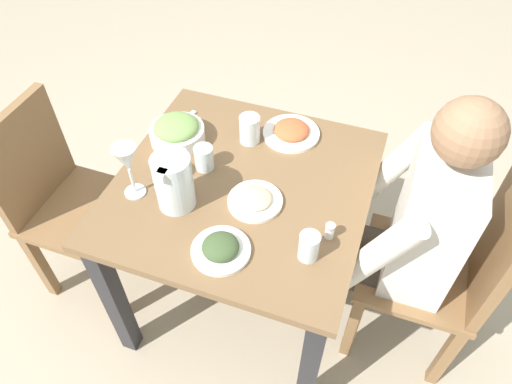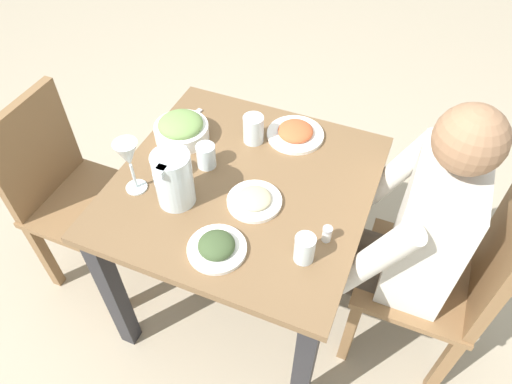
{
  "view_description": "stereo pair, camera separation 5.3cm",
  "coord_description": "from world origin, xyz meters",
  "px_view_note": "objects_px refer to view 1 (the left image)",
  "views": [
    {
      "loc": [
        -0.99,
        -0.4,
        1.86
      ],
      "look_at": [
        -0.02,
        -0.06,
        0.72
      ],
      "focal_mm": 33.25,
      "sensor_mm": 36.0,
      "label": 1
    },
    {
      "loc": [
        -0.98,
        -0.45,
        1.86
      ],
      "look_at": [
        -0.02,
        -0.06,
        0.72
      ],
      "focal_mm": 33.25,
      "sensor_mm": 36.0,
      "label": 2
    }
  ],
  "objects_px": {
    "diner_near": "(397,227)",
    "salad_bowl": "(177,131)",
    "salt_shaker": "(330,231)",
    "chair_far": "(62,196)",
    "wine_glass": "(127,161)",
    "water_glass_far_right": "(250,129)",
    "plate_rice_curry": "(291,131)",
    "plate_beans": "(255,200)",
    "chair_near": "(448,268)",
    "water_glass_center": "(204,158)",
    "plate_dolmas": "(221,248)",
    "dining_table": "(243,209)",
    "water_glass_near_left": "(309,246)",
    "water_pitcher": "(174,182)"
  },
  "relations": [
    {
      "from": "water_pitcher",
      "to": "water_glass_center",
      "type": "bearing_deg",
      "value": -5.42
    },
    {
      "from": "diner_near",
      "to": "water_glass_far_right",
      "type": "relative_size",
      "value": 11.11
    },
    {
      "from": "chair_far",
      "to": "salt_shaker",
      "type": "distance_m",
      "value": 1.07
    },
    {
      "from": "plate_beans",
      "to": "plate_dolmas",
      "type": "bearing_deg",
      "value": 172.0
    },
    {
      "from": "chair_near",
      "to": "chair_far",
      "type": "height_order",
      "value": "same"
    },
    {
      "from": "plate_rice_curry",
      "to": "plate_beans",
      "type": "height_order",
      "value": "plate_rice_curry"
    },
    {
      "from": "chair_near",
      "to": "plate_beans",
      "type": "bearing_deg",
      "value": 101.43
    },
    {
      "from": "salad_bowl",
      "to": "water_glass_far_right",
      "type": "xyz_separation_m",
      "value": [
        0.09,
        -0.24,
        0.01
      ]
    },
    {
      "from": "diner_near",
      "to": "dining_table",
      "type": "bearing_deg",
      "value": 97.43
    },
    {
      "from": "plate_rice_curry",
      "to": "plate_dolmas",
      "type": "xyz_separation_m",
      "value": [
        -0.56,
        0.04,
        0.0
      ]
    },
    {
      "from": "dining_table",
      "to": "plate_rice_curry",
      "type": "distance_m",
      "value": 0.33
    },
    {
      "from": "diner_near",
      "to": "water_glass_far_right",
      "type": "bearing_deg",
      "value": 75.89
    },
    {
      "from": "diner_near",
      "to": "plate_beans",
      "type": "xyz_separation_m",
      "value": [
        -0.13,
        0.45,
        0.1
      ]
    },
    {
      "from": "salad_bowl",
      "to": "salt_shaker",
      "type": "bearing_deg",
      "value": -111.41
    },
    {
      "from": "salad_bowl",
      "to": "water_glass_center",
      "type": "height_order",
      "value": "salad_bowl"
    },
    {
      "from": "water_glass_far_right",
      "to": "salt_shaker",
      "type": "height_order",
      "value": "water_glass_far_right"
    },
    {
      "from": "dining_table",
      "to": "water_glass_far_right",
      "type": "distance_m",
      "value": 0.28
    },
    {
      "from": "chair_far",
      "to": "salt_shaker",
      "type": "height_order",
      "value": "chair_far"
    },
    {
      "from": "diner_near",
      "to": "salad_bowl",
      "type": "relative_size",
      "value": 5.93
    },
    {
      "from": "chair_far",
      "to": "wine_glass",
      "type": "distance_m",
      "value": 0.56
    },
    {
      "from": "chair_far",
      "to": "dining_table",
      "type": "bearing_deg",
      "value": -82.69
    },
    {
      "from": "salad_bowl",
      "to": "water_glass_far_right",
      "type": "relative_size",
      "value": 1.87
    },
    {
      "from": "dining_table",
      "to": "plate_beans",
      "type": "relative_size",
      "value": 4.72
    },
    {
      "from": "plate_beans",
      "to": "water_glass_center",
      "type": "xyz_separation_m",
      "value": [
        0.1,
        0.22,
        0.03
      ]
    },
    {
      "from": "salt_shaker",
      "to": "salad_bowl",
      "type": "bearing_deg",
      "value": 68.59
    },
    {
      "from": "plate_rice_curry",
      "to": "water_glass_center",
      "type": "relative_size",
      "value": 2.43
    },
    {
      "from": "diner_near",
      "to": "chair_near",
      "type": "bearing_deg",
      "value": -90.0
    },
    {
      "from": "plate_dolmas",
      "to": "water_glass_center",
      "type": "xyz_separation_m",
      "value": [
        0.31,
        0.19,
        0.02
      ]
    },
    {
      "from": "water_pitcher",
      "to": "plate_rice_curry",
      "type": "height_order",
      "value": "water_pitcher"
    },
    {
      "from": "plate_beans",
      "to": "salt_shaker",
      "type": "distance_m",
      "value": 0.26
    },
    {
      "from": "water_glass_near_left",
      "to": "plate_dolmas",
      "type": "bearing_deg",
      "value": 106.5
    },
    {
      "from": "chair_near",
      "to": "water_glass_near_left",
      "type": "bearing_deg",
      "value": 121.74
    },
    {
      "from": "dining_table",
      "to": "wine_glass",
      "type": "relative_size",
      "value": 4.23
    },
    {
      "from": "chair_near",
      "to": "diner_near",
      "type": "bearing_deg",
      "value": 90.0
    },
    {
      "from": "water_glass_far_right",
      "to": "water_glass_center",
      "type": "relative_size",
      "value": 1.22
    },
    {
      "from": "diner_near",
      "to": "water_pitcher",
      "type": "distance_m",
      "value": 0.74
    },
    {
      "from": "chair_far",
      "to": "salt_shaker",
      "type": "relative_size",
      "value": 15.92
    },
    {
      "from": "plate_dolmas",
      "to": "water_glass_near_left",
      "type": "distance_m",
      "value": 0.25
    },
    {
      "from": "chair_far",
      "to": "plate_dolmas",
      "type": "xyz_separation_m",
      "value": [
        -0.18,
        -0.76,
        0.25
      ]
    },
    {
      "from": "plate_beans",
      "to": "water_pitcher",
      "type": "bearing_deg",
      "value": 109.23
    },
    {
      "from": "plate_rice_curry",
      "to": "diner_near",
      "type": "bearing_deg",
      "value": -116.9
    },
    {
      "from": "dining_table",
      "to": "plate_beans",
      "type": "height_order",
      "value": "plate_beans"
    },
    {
      "from": "plate_rice_curry",
      "to": "chair_far",
      "type": "bearing_deg",
      "value": 115.4
    },
    {
      "from": "chair_far",
      "to": "salt_shaker",
      "type": "bearing_deg",
      "value": -91.37
    },
    {
      "from": "plate_dolmas",
      "to": "water_glass_center",
      "type": "distance_m",
      "value": 0.36
    },
    {
      "from": "chair_near",
      "to": "water_pitcher",
      "type": "xyz_separation_m",
      "value": [
        -0.21,
        0.89,
        0.33
      ]
    },
    {
      "from": "chair_near",
      "to": "water_glass_far_right",
      "type": "relative_size",
      "value": 8.27
    },
    {
      "from": "salad_bowl",
      "to": "salt_shaker",
      "type": "height_order",
      "value": "salad_bowl"
    },
    {
      "from": "plate_rice_curry",
      "to": "water_glass_near_left",
      "type": "xyz_separation_m",
      "value": [
        -0.49,
        -0.2,
        0.03
      ]
    },
    {
      "from": "plate_beans",
      "to": "dining_table",
      "type": "bearing_deg",
      "value": 46.38
    }
  ]
}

